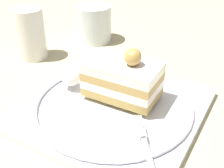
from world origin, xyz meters
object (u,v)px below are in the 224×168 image
dessert_plate (112,106)px  whipped_cream_dollop (71,77)px  fork (145,145)px  cake_slice (125,79)px  drink_glass_far (31,37)px  drink_glass_near (94,26)px

dessert_plate → whipped_cream_dollop: bearing=91.0°
whipped_cream_dollop → fork: (-0.05, -0.17, -0.01)m
cake_slice → fork: (-0.08, -0.08, -0.03)m
cake_slice → drink_glass_far: (0.03, 0.25, -0.00)m
dessert_plate → fork: fork is taller
drink_glass_near → whipped_cream_dollop: bearing=-150.3°
drink_glass_near → fork: bearing=-131.6°
cake_slice → fork: 0.12m
dessert_plate → drink_glass_far: (0.06, 0.24, 0.03)m
dessert_plate → cake_slice: 0.05m
fork → drink_glass_far: 0.35m
dessert_plate → drink_glass_near: drink_glass_near is taller
dessert_plate → cake_slice: (0.02, -0.01, 0.04)m
cake_slice → drink_glass_far: size_ratio=1.17×
cake_slice → whipped_cream_dollop: cake_slice is taller
dessert_plate → fork: bearing=-121.2°
fork → drink_glass_near: drink_glass_near is taller
drink_glass_far → whipped_cream_dollop: bearing=-109.7°
fork → drink_glass_far: (0.11, 0.33, 0.02)m
cake_slice → whipped_cream_dollop: 0.09m
whipped_cream_dollop → drink_glass_near: 0.23m
dessert_plate → drink_glass_far: drink_glass_far is taller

